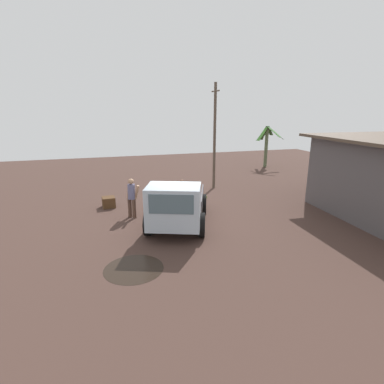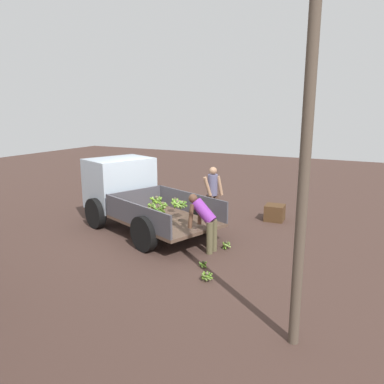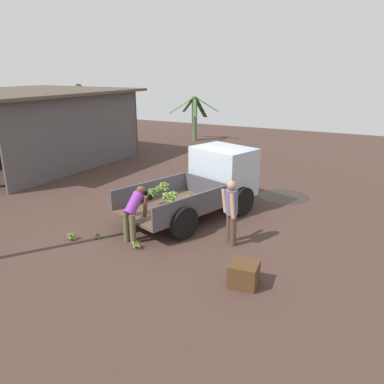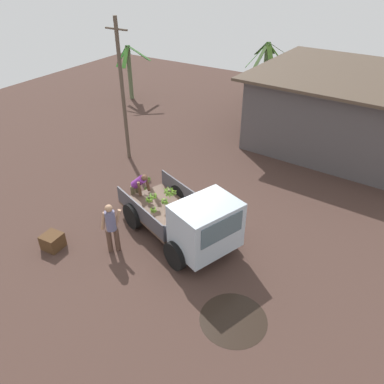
% 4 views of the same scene
% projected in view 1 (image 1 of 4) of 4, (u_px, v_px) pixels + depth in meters
% --- Properties ---
extents(ground, '(36.00, 36.00, 0.00)m').
position_uv_depth(ground, '(184.00, 221.00, 12.01)').
color(ground, '#442F28').
extents(mud_patch_0, '(1.69, 1.69, 0.01)m').
position_uv_depth(mud_patch_0, '(134.00, 269.00, 8.44)').
color(mud_patch_0, black).
rests_on(mud_patch_0, ground).
extents(cargo_truck, '(4.56, 3.17, 1.88)m').
position_uv_depth(cargo_truck, '(175.00, 207.00, 10.65)').
color(cargo_truck, brown).
rests_on(cargo_truck, ground).
extents(utility_pole, '(1.04, 0.15, 5.70)m').
position_uv_depth(utility_pole, '(215.00, 136.00, 16.28)').
color(utility_pole, brown).
rests_on(utility_pole, ground).
extents(banana_palm_2, '(2.28, 2.19, 3.10)m').
position_uv_depth(banana_palm_2, '(266.00, 145.00, 22.77)').
color(banana_palm_2, '#566343').
rests_on(banana_palm_2, ground).
extents(person_foreground_visitor, '(0.52, 0.56, 1.64)m').
position_uv_depth(person_foreground_visitor, '(132.00, 196.00, 12.21)').
color(person_foreground_visitor, brown).
rests_on(person_foreground_visitor, ground).
extents(person_worker_loading, '(0.73, 0.57, 1.35)m').
position_uv_depth(person_worker_loading, '(181.00, 190.00, 13.65)').
color(person_worker_loading, brown).
rests_on(person_worker_loading, ground).
extents(person_bystander_near_shed, '(0.41, 0.69, 1.67)m').
position_uv_depth(person_bystander_near_shed, '(334.00, 183.00, 14.34)').
color(person_bystander_near_shed, '#462E1C').
rests_on(person_bystander_near_shed, ground).
extents(banana_bunch_on_ground_0, '(0.23, 0.25, 0.20)m').
position_uv_depth(banana_bunch_on_ground_0, '(172.00, 202.00, 14.13)').
color(banana_bunch_on_ground_0, '#4C4431').
rests_on(banana_bunch_on_ground_0, ground).
extents(banana_bunch_on_ground_1, '(0.19, 0.19, 0.15)m').
position_uv_depth(banana_bunch_on_ground_1, '(197.00, 200.00, 14.45)').
color(banana_bunch_on_ground_1, '#423C2B').
rests_on(banana_bunch_on_ground_1, ground).
extents(banana_bunch_on_ground_2, '(0.24, 0.24, 0.19)m').
position_uv_depth(banana_bunch_on_ground_2, '(205.00, 197.00, 14.91)').
color(banana_bunch_on_ground_2, brown).
rests_on(banana_bunch_on_ground_2, ground).
extents(wooden_crate_0, '(0.60, 0.60, 0.48)m').
position_uv_depth(wooden_crate_0, '(109.00, 202.00, 13.67)').
color(wooden_crate_0, '#4C311B').
rests_on(wooden_crate_0, ground).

